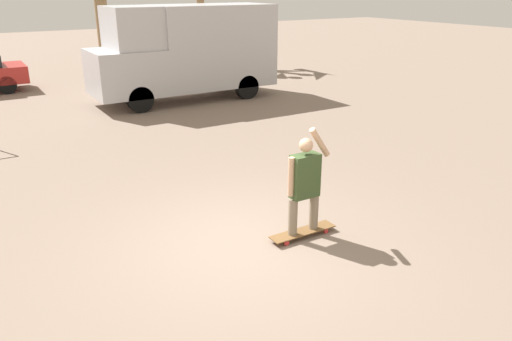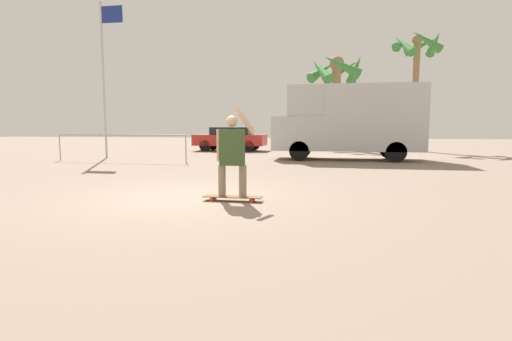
% 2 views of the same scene
% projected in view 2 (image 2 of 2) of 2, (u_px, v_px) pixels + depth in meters
% --- Properties ---
extents(ground_plane, '(80.00, 80.00, 0.00)m').
position_uv_depth(ground_plane, '(190.00, 197.00, 7.84)').
color(ground_plane, gray).
extents(skateboard, '(1.11, 0.25, 0.09)m').
position_uv_depth(skateboard, '(232.00, 197.00, 7.45)').
color(skateboard, brown).
rests_on(skateboard, ground_plane).
extents(person_skateboarder, '(0.74, 0.22, 1.64)m').
position_uv_depth(person_skateboarder, '(232.00, 151.00, 7.36)').
color(person_skateboarder, gray).
rests_on(person_skateboarder, skateboard).
extents(camper_van, '(6.03, 2.08, 3.05)m').
position_uv_depth(camper_van, '(350.00, 120.00, 16.51)').
color(camper_van, black).
rests_on(camper_van, ground_plane).
extents(parked_car_red, '(3.99, 1.80, 1.34)m').
position_uv_depth(parked_car_red, '(231.00, 138.00, 22.63)').
color(parked_car_red, black).
rests_on(parked_car_red, ground_plane).
extents(palm_tree_near_van, '(2.79, 2.87, 6.64)m').
position_uv_depth(palm_tree_near_van, '(417.00, 56.00, 22.29)').
color(palm_tree_near_van, '#8E704C').
rests_on(palm_tree_near_van, ground_plane).
extents(palm_tree_center_background, '(3.61, 3.63, 5.74)m').
position_uv_depth(palm_tree_center_background, '(336.00, 77.00, 24.35)').
color(palm_tree_center_background, '#8E704C').
rests_on(palm_tree_center_background, ground_plane).
extents(flagpole, '(1.05, 0.12, 6.71)m').
position_uv_depth(flagpole, '(105.00, 67.00, 17.16)').
color(flagpole, '#B7B7BC').
rests_on(flagpole, ground_plane).
extents(plaza_railing_segment, '(5.44, 0.05, 1.08)m').
position_uv_depth(plaza_railing_segment, '(121.00, 138.00, 15.68)').
color(plaza_railing_segment, '#99999E').
rests_on(plaza_railing_segment, ground_plane).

